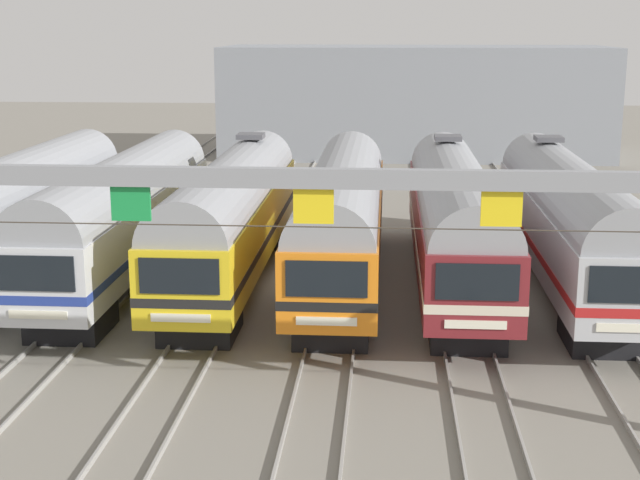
{
  "coord_description": "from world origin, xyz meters",
  "views": [
    {
      "loc": [
        3.66,
        -33.61,
        9.58
      ],
      "look_at": [
        1.49,
        -3.62,
        2.53
      ],
      "focal_mm": 52.05,
      "sensor_mm": 36.0,
      "label": 1
    }
  ],
  "objects_px": {
    "commuter_train_yellow": "(232,212)",
    "commuter_train_maroon": "(454,216)",
    "commuter_train_white": "(17,209)",
    "commuter_train_stainless": "(568,217)",
    "commuter_train_orange": "(342,214)",
    "commuter_train_silver": "(124,211)",
    "catenary_gantry": "(222,217)"
  },
  "relations": [
    {
      "from": "commuter_train_white",
      "to": "commuter_train_maroon",
      "type": "distance_m",
      "value": 16.5
    },
    {
      "from": "commuter_train_white",
      "to": "catenary_gantry",
      "type": "height_order",
      "value": "catenary_gantry"
    },
    {
      "from": "commuter_train_stainless",
      "to": "commuter_train_maroon",
      "type": "bearing_deg",
      "value": 180.0
    },
    {
      "from": "commuter_train_silver",
      "to": "commuter_train_stainless",
      "type": "xyz_separation_m",
      "value": [
        16.5,
        0.0,
        0.0
      ]
    },
    {
      "from": "commuter_train_stainless",
      "to": "catenary_gantry",
      "type": "xyz_separation_m",
      "value": [
        -10.31,
        -13.5,
        2.66
      ]
    },
    {
      "from": "commuter_train_stainless",
      "to": "commuter_train_white",
      "type": "bearing_deg",
      "value": -179.99
    },
    {
      "from": "commuter_train_orange",
      "to": "catenary_gantry",
      "type": "distance_m",
      "value": 13.91
    },
    {
      "from": "commuter_train_orange",
      "to": "commuter_train_white",
      "type": "bearing_deg",
      "value": 180.0
    },
    {
      "from": "commuter_train_orange",
      "to": "catenary_gantry",
      "type": "xyz_separation_m",
      "value": [
        -2.06,
        -13.49,
        2.67
      ]
    },
    {
      "from": "commuter_train_orange",
      "to": "commuter_train_maroon",
      "type": "height_order",
      "value": "commuter_train_maroon"
    },
    {
      "from": "commuter_train_silver",
      "to": "commuter_train_yellow",
      "type": "height_order",
      "value": "commuter_train_yellow"
    },
    {
      "from": "commuter_train_maroon",
      "to": "commuter_train_stainless",
      "type": "relative_size",
      "value": 1.0
    },
    {
      "from": "commuter_train_silver",
      "to": "commuter_train_stainless",
      "type": "distance_m",
      "value": 16.5
    },
    {
      "from": "commuter_train_white",
      "to": "commuter_train_yellow",
      "type": "relative_size",
      "value": 1.0
    },
    {
      "from": "commuter_train_orange",
      "to": "commuter_train_stainless",
      "type": "distance_m",
      "value": 8.25
    },
    {
      "from": "commuter_train_orange",
      "to": "commuter_train_stainless",
      "type": "height_order",
      "value": "commuter_train_stainless"
    },
    {
      "from": "commuter_train_silver",
      "to": "commuter_train_stainless",
      "type": "height_order",
      "value": "commuter_train_stainless"
    },
    {
      "from": "commuter_train_silver",
      "to": "commuter_train_maroon",
      "type": "height_order",
      "value": "commuter_train_maroon"
    },
    {
      "from": "commuter_train_yellow",
      "to": "commuter_train_maroon",
      "type": "height_order",
      "value": "same"
    },
    {
      "from": "commuter_train_silver",
      "to": "commuter_train_maroon",
      "type": "distance_m",
      "value": 12.38
    },
    {
      "from": "commuter_train_white",
      "to": "catenary_gantry",
      "type": "bearing_deg",
      "value": -52.61
    },
    {
      "from": "commuter_train_white",
      "to": "commuter_train_maroon",
      "type": "xyz_separation_m",
      "value": [
        16.5,
        0.0,
        0.0
      ]
    },
    {
      "from": "commuter_train_maroon",
      "to": "catenary_gantry",
      "type": "relative_size",
      "value": 0.7
    },
    {
      "from": "commuter_train_yellow",
      "to": "commuter_train_maroon",
      "type": "relative_size",
      "value": 1.0
    },
    {
      "from": "commuter_train_stainless",
      "to": "commuter_train_yellow",
      "type": "bearing_deg",
      "value": 180.0
    },
    {
      "from": "commuter_train_silver",
      "to": "catenary_gantry",
      "type": "relative_size",
      "value": 0.7
    },
    {
      "from": "commuter_train_yellow",
      "to": "commuter_train_stainless",
      "type": "height_order",
      "value": "same"
    },
    {
      "from": "commuter_train_stainless",
      "to": "commuter_train_silver",
      "type": "bearing_deg",
      "value": -179.98
    },
    {
      "from": "commuter_train_yellow",
      "to": "commuter_train_orange",
      "type": "bearing_deg",
      "value": -0.06
    },
    {
      "from": "commuter_train_white",
      "to": "commuter_train_stainless",
      "type": "relative_size",
      "value": 1.0
    },
    {
      "from": "commuter_train_white",
      "to": "commuter_train_orange",
      "type": "distance_m",
      "value": 12.38
    },
    {
      "from": "commuter_train_white",
      "to": "commuter_train_stainless",
      "type": "xyz_separation_m",
      "value": [
        20.63,
        0.0,
        0.0
      ]
    }
  ]
}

